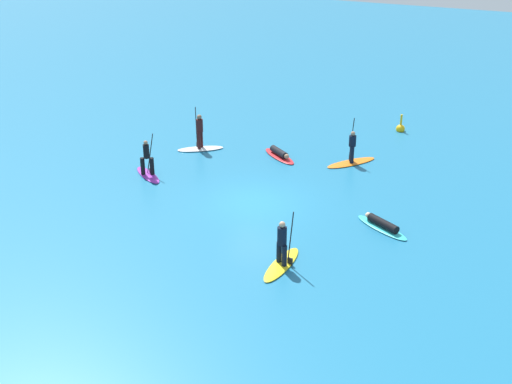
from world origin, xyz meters
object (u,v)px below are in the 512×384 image
at_px(surfer_on_red_board, 280,154).
at_px(marker_buoy, 400,128).
at_px(surfer_on_orange_board, 352,155).
at_px(surfer_on_white_board, 200,140).
at_px(surfer_on_teal_board, 382,225).
at_px(surfer_on_purple_board, 147,166).
at_px(surfer_on_yellow_board, 282,254).

distance_m(surfer_on_red_board, marker_buoy, 8.23).
bearing_deg(surfer_on_red_board, surfer_on_orange_board, 48.19).
xyz_separation_m(surfer_on_white_board, surfer_on_orange_board, (7.87, 1.74, -0.08)).
relative_size(surfer_on_teal_board, marker_buoy, 2.39).
distance_m(surfer_on_white_board, marker_buoy, 11.73).
xyz_separation_m(surfer_on_purple_board, marker_buoy, (9.22, 11.96, -0.35)).
relative_size(surfer_on_white_board, surfer_on_red_board, 0.94).
height_order(surfer_on_yellow_board, surfer_on_orange_board, surfer_on_orange_board).
bearing_deg(marker_buoy, surfer_on_purple_board, -127.61).
bearing_deg(surfer_on_white_board, surfer_on_orange_board, 154.79).
height_order(surfer_on_white_board, surfer_on_orange_board, surfer_on_orange_board).
bearing_deg(surfer_on_yellow_board, marker_buoy, -0.19).
relative_size(surfer_on_purple_board, marker_buoy, 2.12).
height_order(surfer_on_purple_board, surfer_on_yellow_board, surfer_on_yellow_board).
bearing_deg(surfer_on_purple_board, marker_buoy, -94.22).
xyz_separation_m(surfer_on_red_board, surfer_on_yellow_board, (4.63, -9.91, 0.35)).
distance_m(surfer_on_teal_board, marker_buoy, 12.55).
height_order(surfer_on_teal_board, marker_buoy, marker_buoy).
height_order(surfer_on_red_board, surfer_on_yellow_board, surfer_on_yellow_board).
xyz_separation_m(surfer_on_white_board, surfer_on_red_board, (4.25, 0.90, -0.38)).
bearing_deg(surfer_on_teal_board, surfer_on_orange_board, -32.71).
bearing_deg(marker_buoy, surfer_on_yellow_board, -89.65).
relative_size(surfer_on_orange_board, marker_buoy, 2.51).
xyz_separation_m(surfer_on_red_board, marker_buoy, (4.53, 6.87, 0.01)).
distance_m(surfer_on_teal_board, surfer_on_red_board, 8.91).
bearing_deg(surfer_on_purple_board, surfer_on_yellow_board, -173.93).
relative_size(surfer_on_white_board, marker_buoy, 2.16).
height_order(surfer_on_teal_board, surfer_on_yellow_board, surfer_on_yellow_board).
bearing_deg(surfer_on_orange_board, marker_buoy, 26.39).
xyz_separation_m(surfer_on_teal_board, surfer_on_orange_board, (-3.46, 6.27, 0.29)).
xyz_separation_m(surfer_on_teal_board, marker_buoy, (-2.55, 12.29, 0.00)).
distance_m(surfer_on_yellow_board, marker_buoy, 16.78).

